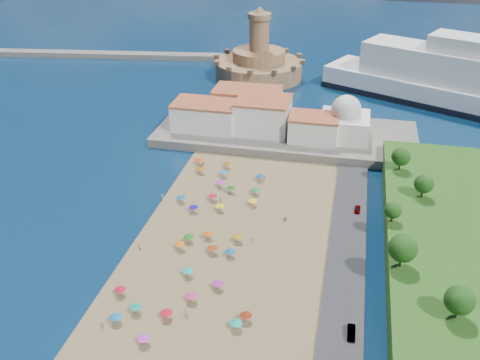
# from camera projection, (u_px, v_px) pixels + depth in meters

# --- Properties ---
(ground) EXTENTS (700.00, 700.00, 0.00)m
(ground) POSITION_uv_depth(u_px,v_px,m) (201.00, 256.00, 128.21)
(ground) COLOR #071938
(ground) RESTS_ON ground
(terrace) EXTENTS (90.00, 36.00, 3.00)m
(terrace) POSITION_uv_depth(u_px,v_px,m) (286.00, 134.00, 188.15)
(terrace) COLOR #59544C
(terrace) RESTS_ON ground
(jetty) EXTENTS (18.00, 70.00, 2.40)m
(jetty) POSITION_uv_depth(u_px,v_px,m) (245.00, 97.00, 222.42)
(jetty) COLOR #59544C
(jetty) RESTS_ON ground
(breakwater) EXTENTS (199.03, 34.77, 2.60)m
(breakwater) POSITION_uv_depth(u_px,v_px,m) (80.00, 54.00, 279.40)
(breakwater) COLOR #59544C
(breakwater) RESTS_ON ground
(waterfront_buildings) EXTENTS (57.00, 29.00, 11.00)m
(waterfront_buildings) POSITION_uv_depth(u_px,v_px,m) (250.00, 114.00, 188.09)
(waterfront_buildings) COLOR silver
(waterfront_buildings) RESTS_ON terrace
(domed_building) EXTENTS (16.00, 16.00, 15.00)m
(domed_building) POSITION_uv_depth(u_px,v_px,m) (345.00, 121.00, 179.07)
(domed_building) COLOR silver
(domed_building) RESTS_ON terrace
(fortress) EXTENTS (40.00, 40.00, 32.40)m
(fortress) POSITION_uv_depth(u_px,v_px,m) (259.00, 64.00, 245.50)
(fortress) COLOR #98714C
(fortress) RESTS_ON ground
(beach_parasols) EXTENTS (31.99, 114.23, 2.20)m
(beach_parasols) POSITION_uv_depth(u_px,v_px,m) (180.00, 274.00, 118.77)
(beach_parasols) COLOR gray
(beach_parasols) RESTS_ON beach
(beachgoers) EXTENTS (36.94, 97.81, 1.85)m
(beachgoers) POSITION_uv_depth(u_px,v_px,m) (191.00, 251.00, 127.99)
(beachgoers) COLOR tan
(beachgoers) RESTS_ON beach
(parked_cars) EXTENTS (2.33, 71.89, 1.42)m
(parked_cars) POSITION_uv_depth(u_px,v_px,m) (352.00, 319.00, 107.48)
(parked_cars) COLOR gray
(parked_cars) RESTS_ON promenade
(hillside_trees) EXTENTS (15.81, 110.64, 7.93)m
(hillside_trees) POSITION_uv_depth(u_px,v_px,m) (421.00, 266.00, 108.41)
(hillside_trees) COLOR #382314
(hillside_trees) RESTS_ON hillside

